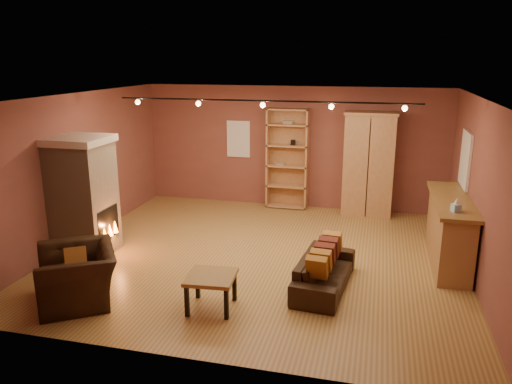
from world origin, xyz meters
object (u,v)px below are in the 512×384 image
(bar_counter, at_px, (449,230))
(coffee_table, at_px, (211,280))
(armoire, at_px, (368,164))
(bookcase, at_px, (288,158))
(armchair, at_px, (77,267))
(fireplace, at_px, (84,197))
(loveseat, at_px, (325,265))

(bar_counter, height_order, coffee_table, bar_counter)
(armoire, distance_m, bar_counter, 2.87)
(armoire, distance_m, coffee_table, 5.39)
(bookcase, bearing_deg, armchair, -111.01)
(bar_counter, bearing_deg, fireplace, -169.54)
(fireplace, relative_size, bookcase, 0.92)
(loveseat, height_order, coffee_table, loveseat)
(bookcase, bearing_deg, armoire, -5.31)
(fireplace, height_order, coffee_table, fireplace)
(armoire, bearing_deg, armchair, -126.79)
(armoire, relative_size, coffee_table, 3.23)
(bar_counter, bearing_deg, armchair, -152.31)
(fireplace, relative_size, loveseat, 1.20)
(loveseat, distance_m, coffee_table, 1.80)
(bar_counter, xyz_separation_m, loveseat, (-1.95, -1.52, -0.22))
(armoire, xyz_separation_m, armchair, (-3.90, -5.22, -0.63))
(fireplace, relative_size, armoire, 0.92)
(fireplace, relative_size, bar_counter, 0.89)
(armoire, relative_size, loveseat, 1.30)
(loveseat, bearing_deg, armchair, 116.41)
(bookcase, xyz_separation_m, armoire, (1.83, -0.17, -0.02))
(bookcase, xyz_separation_m, bar_counter, (3.29, -2.58, -0.60))
(armchair, bearing_deg, armoire, 108.75)
(armchair, distance_m, coffee_table, 1.96)
(coffee_table, bearing_deg, bookcase, 88.62)
(bar_counter, relative_size, coffee_table, 3.34)
(loveseat, xyz_separation_m, coffee_table, (-1.46, -1.04, 0.07))
(armoire, relative_size, bar_counter, 0.97)
(loveseat, bearing_deg, fireplace, 90.77)
(loveseat, bearing_deg, coffee_table, 131.17)
(coffee_table, bearing_deg, armchair, -172.75)
(armchair, bearing_deg, loveseat, 76.31)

